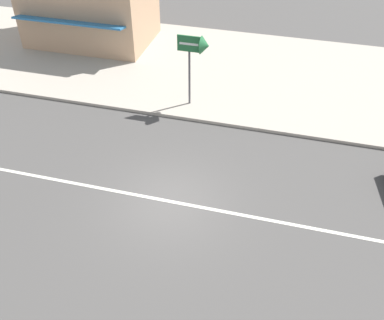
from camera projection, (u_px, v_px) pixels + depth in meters
name	position (u px, v px, depth m)	size (l,w,h in m)	color
ground_plane	(170.00, 201.00, 16.33)	(160.00, 160.00, 0.00)	#4C4947
lane_centre_stripe	(170.00, 201.00, 16.33)	(50.40, 0.14, 0.01)	silver
kerb_strip	(226.00, 70.00, 23.94)	(68.00, 10.00, 0.15)	#ADA393
arrow_signboard	(201.00, 48.00, 19.33)	(1.42, 0.80, 3.41)	#4C4C51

